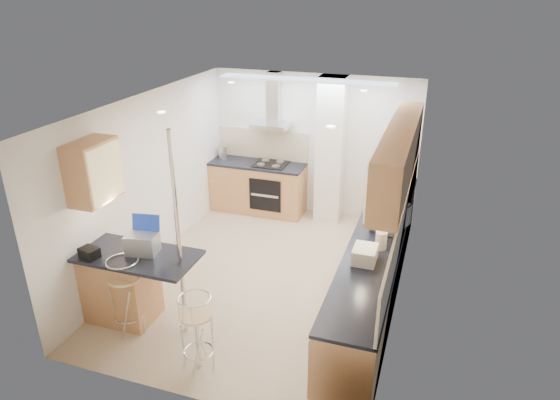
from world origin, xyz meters
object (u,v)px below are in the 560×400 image
(bread_bin, at_px, (365,255))
(microwave, at_px, (391,218))
(bar_stool_end, at_px, (197,333))
(laptop, at_px, (142,244))
(bar_stool_near, at_px, (127,296))

(bread_bin, bearing_deg, microwave, 79.89)
(microwave, distance_m, bar_stool_end, 2.86)
(laptop, bearing_deg, bar_stool_near, -121.40)
(microwave, bearing_deg, bar_stool_near, 141.71)
(bread_bin, bearing_deg, bar_stool_end, -141.32)
(microwave, height_order, bar_stool_near, microwave)
(bar_stool_near, bearing_deg, bar_stool_end, 5.28)
(microwave, bearing_deg, laptop, 138.68)
(microwave, height_order, bar_stool_end, microwave)
(laptop, distance_m, bar_stool_end, 1.28)
(laptop, xyz_separation_m, bar_stool_near, (-0.11, -0.27, -0.57))
(microwave, relative_size, bar_stool_near, 0.54)
(laptop, height_order, bar_stool_end, laptop)
(bar_stool_near, relative_size, bar_stool_end, 1.08)
(bread_bin, bearing_deg, laptop, -165.37)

